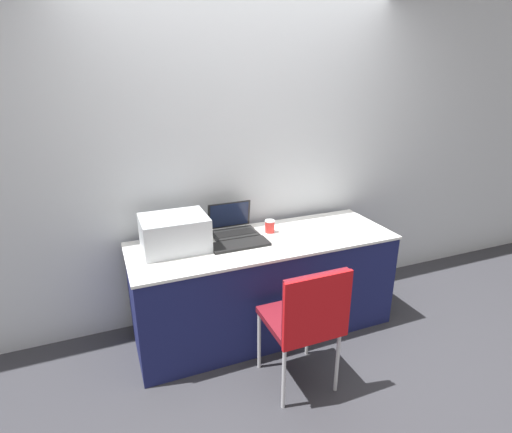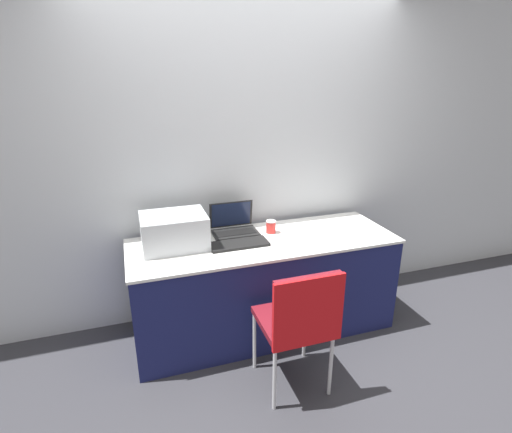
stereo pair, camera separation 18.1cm
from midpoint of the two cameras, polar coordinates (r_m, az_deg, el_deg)
ground_plane at (r=3.11m, az=1.89°, el=-18.72°), size 14.00×14.00×0.00m
wall_back at (r=3.21m, az=-3.49°, el=8.34°), size 8.00×0.05×2.60m
table at (r=3.15m, az=-0.55°, el=-9.73°), size 1.99×0.69×0.76m
printer at (r=2.86m, az=-13.35°, el=-2.16°), size 0.45×0.35×0.24m
laptop_left at (r=3.10m, az=-5.03°, el=-1.46°), size 0.35×0.25×0.23m
external_keyboard at (r=2.88m, az=-4.09°, el=-4.04°), size 0.42×0.17×0.02m
coffee_cup at (r=3.10m, az=0.31°, el=-1.43°), size 0.08×0.08×0.10m
chair at (r=2.48m, az=5.23°, el=-13.91°), size 0.43×0.44×0.88m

